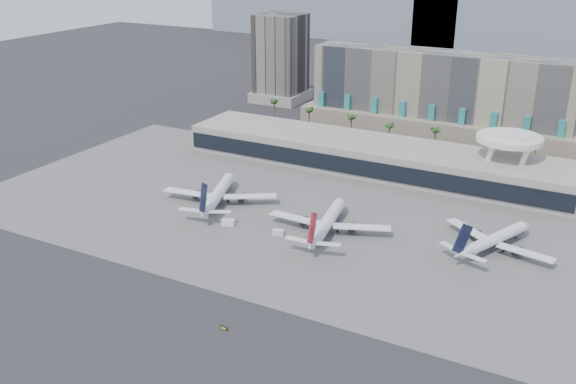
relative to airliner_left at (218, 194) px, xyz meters
The scene contains 14 objects.
ground 58.88m from the airliner_left, 50.30° to the right, with size 900.00×900.00×0.00m, color #232326.
apron_pad 38.99m from the airliner_left, 14.65° to the left, with size 260.00×130.00×0.06m, color #5B5B59.
mountain_ridge 430.59m from the airliner_left, 81.25° to the left, with size 680.00×60.00×70.00m.
hotel 138.28m from the airliner_left, 69.81° to the left, with size 140.00×30.00×42.00m.
office_tower 166.21m from the airliner_left, 110.37° to the left, with size 30.00×30.00×52.00m.
terminal 74.79m from the airliner_left, 59.87° to the left, with size 170.00×32.50×14.50m.
saucer_structure 117.40m from the airliner_left, 37.43° to the left, with size 26.00×26.00×21.89m.
palm_row 109.48m from the airliner_left, 65.96° to the left, with size 157.80×2.80×13.10m.
airliner_left is the anchor object (origin of this frame).
airliner_centre 47.59m from the airliner_left, ahead, with size 43.07×44.67×15.51m.
airliner_right 101.40m from the airliner_left, ahead, with size 37.87×39.00×14.39m.
service_vehicle_a 20.97m from the airliner_left, 46.66° to the right, with size 4.60×2.25×2.25m, color white.
service_vehicle_b 36.46m from the airliner_left, 22.23° to the right, with size 3.82×2.18×1.97m, color silver.
taxiway_sign 85.15m from the airliner_left, 55.22° to the right, with size 2.10×0.66×0.95m.
Camera 1 is at (92.39, -141.65, 95.56)m, focal length 40.00 mm.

